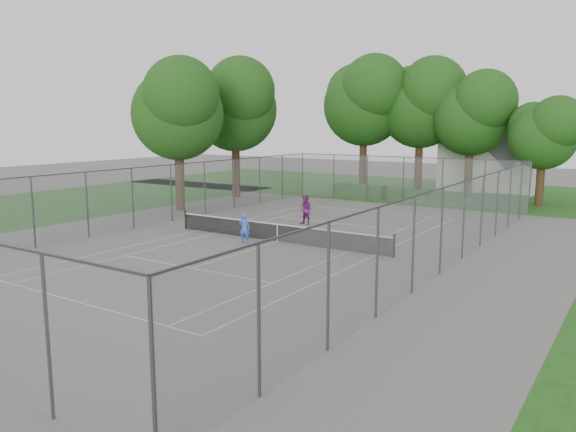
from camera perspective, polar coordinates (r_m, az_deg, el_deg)
The scene contains 18 objects.
ground at distance 28.88m, azimuth -1.09°, elevation -2.62°, with size 120.00×120.00×0.00m, color #5F5C5A.
grass_far at distance 52.18m, azimuth 15.23°, elevation 2.46°, with size 60.00×20.00×0.00m, color #1E4E16.
grass_left at distance 44.93m, azimuth -24.96°, elevation 0.83°, with size 16.00×40.00×0.00m, color #1E4E16.
court_markings at distance 28.87m, azimuth -1.09°, elevation -2.61°, with size 11.03×23.83×0.01m.
tennis_net at distance 28.77m, azimuth -1.09°, elevation -1.63°, with size 12.87×0.10×1.10m.
perimeter_fence at distance 28.55m, azimuth -1.10°, elevation 0.93°, with size 18.08×34.08×3.52m.
tree_far_left at distance 51.10m, azimuth 7.82°, elevation 11.75°, with size 8.28×7.56×11.90m.
tree_far_midleft at distance 50.40m, azimuth 13.43°, elevation 11.33°, with size 8.02×7.32×11.53m.
tree_far_midright at distance 48.04m, azimuth 18.24°, elevation 10.11°, with size 7.08×6.46×10.17m.
tree_far_right at distance 44.93m, azimuth 24.63°, elevation 7.85°, with size 5.53×5.05×7.96m.
tree_side_back at distance 46.07m, azimuth -5.37°, elevation 11.42°, with size 7.76×7.08×11.15m.
tree_side_front at distance 39.68m, azimuth -11.14°, elevation 10.87°, with size 7.24×6.61×10.40m.
hedge_left at distance 46.51m, azimuth 7.33°, elevation 2.55°, with size 4.21×1.26×1.05m, color #1D4917.
hedge_mid at distance 44.62m, azimuth 12.19°, elevation 2.07°, with size 3.05×0.87×0.96m, color #1D4917.
hedge_right at distance 42.83m, azimuth 20.85°, elevation 1.38°, with size 3.31×1.21×0.99m, color #1D4917.
house at distance 54.05m, azimuth 20.07°, elevation 6.75°, with size 8.07×6.26×10.05m.
girl_player at distance 28.46m, azimuth -4.43°, elevation -1.23°, with size 0.57×0.37×1.56m, color blue.
woman_player at distance 33.60m, azimuth 1.82°, elevation 0.62°, with size 0.86×0.67×1.77m, color #70256D.
Camera 1 is at (15.92, -23.32, 6.02)m, focal length 35.00 mm.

